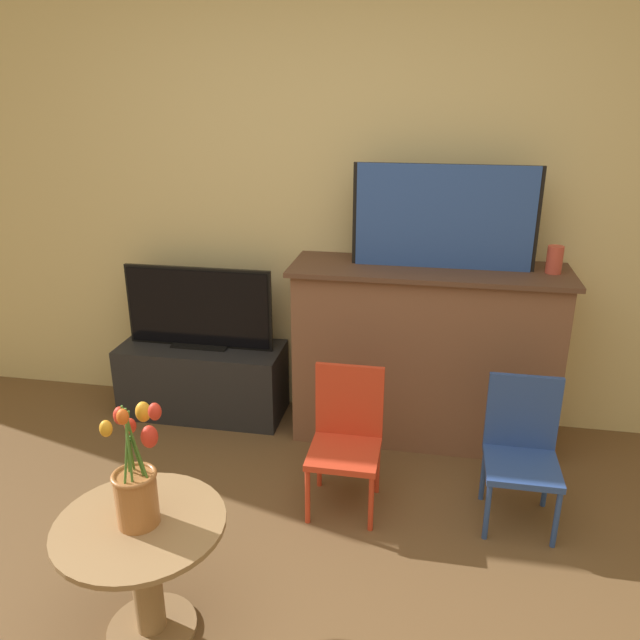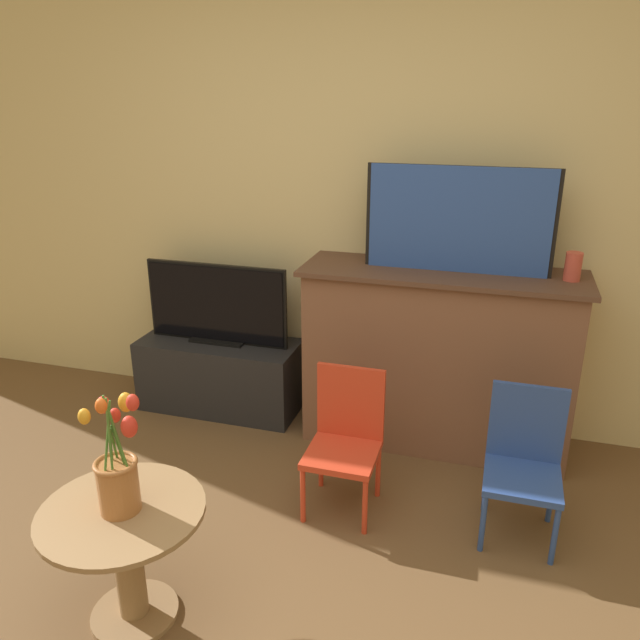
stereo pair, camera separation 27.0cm
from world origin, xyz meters
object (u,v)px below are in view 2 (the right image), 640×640
at_px(painting, 459,220).
at_px(vase_tulips, 118,471).
at_px(chair_red, 346,434).
at_px(tv_monitor, 217,305).
at_px(chair_blue, 524,457).

bearing_deg(painting, vase_tulips, -121.01).
relative_size(painting, chair_red, 1.40).
bearing_deg(chair_red, painting, 61.00).
height_order(painting, tv_monitor, painting).
bearing_deg(tv_monitor, chair_blue, -20.71).
bearing_deg(chair_red, chair_blue, 2.65).
bearing_deg(vase_tulips, tv_monitor, 103.84).
bearing_deg(painting, tv_monitor, 179.74).
xyz_separation_m(tv_monitor, vase_tulips, (0.39, -1.59, -0.03)).
distance_m(painting, vase_tulips, 1.95).
bearing_deg(chair_red, tv_monitor, 144.14).
relative_size(painting, tv_monitor, 1.07).
relative_size(chair_red, chair_blue, 1.00).
xyz_separation_m(painting, vase_tulips, (-0.95, -1.59, -0.61)).
distance_m(tv_monitor, chair_blue, 1.89).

